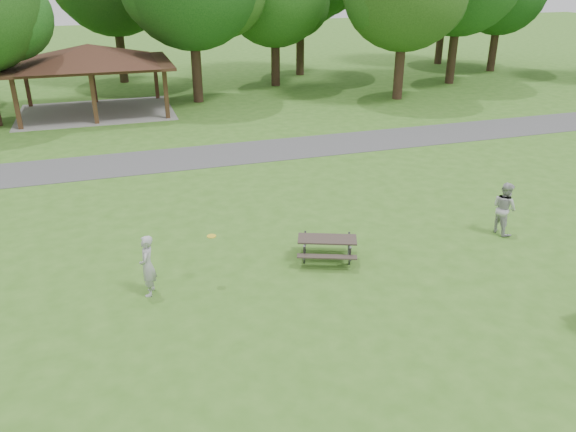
{
  "coord_description": "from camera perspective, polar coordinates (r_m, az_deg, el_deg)",
  "views": [
    {
      "loc": [
        -3.32,
        -9.4,
        7.55
      ],
      "look_at": [
        1.0,
        4.0,
        1.3
      ],
      "focal_mm": 35.0,
      "sensor_mm": 36.0,
      "label": 1
    }
  ],
  "objects": [
    {
      "name": "asphalt_path",
      "position": [
        24.8,
        -9.38,
        5.92
      ],
      "size": [
        120.0,
        3.2,
        0.02
      ],
      "primitive_type": "cube",
      "color": "#464649",
      "rests_on": "ground"
    },
    {
      "name": "frisbee_thrower",
      "position": [
        14.34,
        -14.08,
        -4.92
      ],
      "size": [
        0.52,
        0.66,
        1.6
      ],
      "primitive_type": "imported",
      "rotation": [
        0.0,
        0.0,
        -1.83
      ],
      "color": "#A4A4A7",
      "rests_on": "ground"
    },
    {
      "name": "frisbee_catcher",
      "position": [
        18.35,
        21.11,
        0.75
      ],
      "size": [
        0.71,
        0.86,
        1.65
      ],
      "primitive_type": "imported",
      "rotation": [
        0.0,
        0.0,
        1.68
      ],
      "color": "#B1B0B3",
      "rests_on": "ground"
    },
    {
      "name": "frisbee_in_flight",
      "position": [
        14.28,
        -7.78,
        -2.04
      ],
      "size": [
        0.24,
        0.24,
        0.02
      ],
      "color": "gold",
      "rests_on": "ground"
    },
    {
      "name": "pavilion",
      "position": [
        33.7,
        -19.56,
        14.98
      ],
      "size": [
        8.6,
        7.01,
        3.76
      ],
      "color": "#392415",
      "rests_on": "ground"
    },
    {
      "name": "ground",
      "position": [
        12.5,
        1.3,
        -13.21
      ],
      "size": [
        160.0,
        160.0,
        0.0
      ],
      "primitive_type": "plane",
      "color": "#38691E",
      "rests_on": "ground"
    },
    {
      "name": "picnic_table_middle",
      "position": [
        15.65,
        4.0,
        -2.81
      ],
      "size": [
        1.99,
        1.8,
        0.7
      ],
      "color": "#332924",
      "rests_on": "ground"
    }
  ]
}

